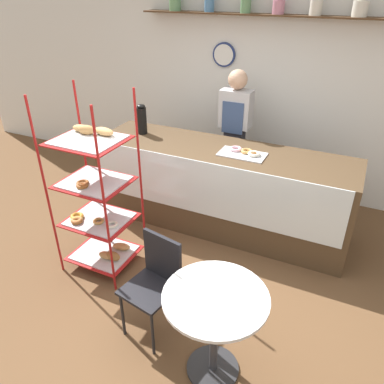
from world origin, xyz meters
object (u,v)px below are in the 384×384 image
person_worker (235,132)px  donut_tray_counter (245,153)px  coffee_carafe (142,119)px  cafe_table (215,316)px  cafe_chair (156,276)px  pastry_rack (97,198)px

person_worker → donut_tray_counter: (0.34, -0.65, 0.05)m
coffee_carafe → cafe_table: bearing=-47.6°
cafe_chair → person_worker: bearing=105.3°
cafe_chair → coffee_carafe: (-1.14, 1.70, 0.61)m
pastry_rack → donut_tray_counter: pastry_rack is taller
cafe_chair → donut_tray_counter: donut_tray_counter is taller
pastry_rack → coffee_carafe: 1.30m
person_worker → coffee_carafe: size_ratio=4.81×
donut_tray_counter → person_worker: bearing=117.6°
cafe_table → cafe_chair: 0.62m
person_worker → cafe_table: bearing=-72.9°
person_worker → cafe_chair: (0.18, -2.27, -0.41)m
pastry_rack → cafe_table: size_ratio=2.37×
pastry_rack → donut_tray_counter: (1.07, 1.15, 0.22)m
person_worker → cafe_table: person_worker is taller
pastry_rack → coffee_carafe: pastry_rack is taller
coffee_carafe → cafe_chair: bearing=-56.0°
cafe_table → cafe_chair: (-0.58, 0.20, -0.03)m
cafe_chair → cafe_table: bearing=-7.9°
person_worker → donut_tray_counter: person_worker is taller
cafe_chair → donut_tray_counter: (0.16, 1.62, 0.46)m
pastry_rack → cafe_chair: 1.05m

